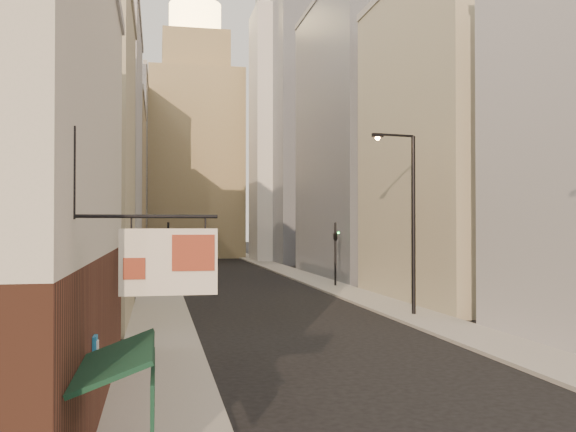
{
  "coord_description": "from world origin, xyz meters",
  "views": [
    {
      "loc": [
        -6.69,
        -7.73,
        4.75
      ],
      "look_at": [
        -1.69,
        16.7,
        5.13
      ],
      "focal_mm": 40.0,
      "sensor_mm": 36.0,
      "label": 1
    }
  ],
  "objects_px": {
    "clock_tower": "(195,143)",
    "streetlamp_mid": "(409,213)",
    "traffic_light_left": "(168,245)",
    "white_tower": "(282,124)",
    "traffic_light_right": "(335,239)"
  },
  "relations": [
    {
      "from": "clock_tower",
      "to": "streetlamp_mid",
      "type": "relative_size",
      "value": 4.72
    },
    {
      "from": "clock_tower",
      "to": "traffic_light_left",
      "type": "distance_m",
      "value": 55.46
    },
    {
      "from": "white_tower",
      "to": "traffic_light_right",
      "type": "distance_m",
      "value": 40.89
    },
    {
      "from": "clock_tower",
      "to": "white_tower",
      "type": "bearing_deg",
      "value": -51.84
    },
    {
      "from": "streetlamp_mid",
      "to": "traffic_light_left",
      "type": "height_order",
      "value": "streetlamp_mid"
    },
    {
      "from": "white_tower",
      "to": "streetlamp_mid",
      "type": "height_order",
      "value": "white_tower"
    },
    {
      "from": "white_tower",
      "to": "traffic_light_right",
      "type": "relative_size",
      "value": 8.3
    },
    {
      "from": "streetlamp_mid",
      "to": "traffic_light_left",
      "type": "bearing_deg",
      "value": 120.58
    },
    {
      "from": "clock_tower",
      "to": "traffic_light_left",
      "type": "bearing_deg",
      "value": -95.27
    },
    {
      "from": "clock_tower",
      "to": "traffic_light_left",
      "type": "height_order",
      "value": "clock_tower"
    },
    {
      "from": "clock_tower",
      "to": "traffic_light_right",
      "type": "distance_m",
      "value": 54.35
    },
    {
      "from": "white_tower",
      "to": "traffic_light_left",
      "type": "distance_m",
      "value": 45.11
    },
    {
      "from": "white_tower",
      "to": "streetlamp_mid",
      "type": "distance_m",
      "value": 55.95
    },
    {
      "from": "streetlamp_mid",
      "to": "traffic_light_right",
      "type": "relative_size",
      "value": 1.9
    },
    {
      "from": "traffic_light_left",
      "to": "clock_tower",
      "type": "bearing_deg",
      "value": -83.29
    }
  ]
}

